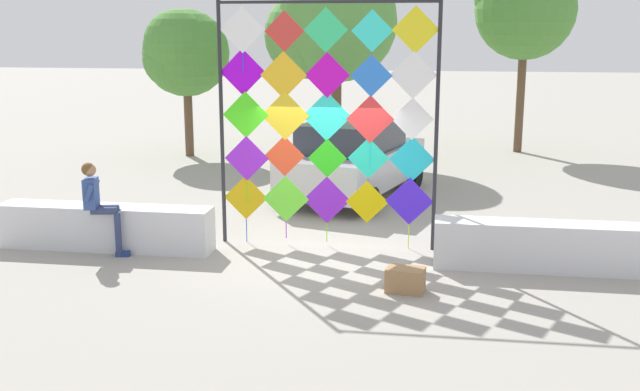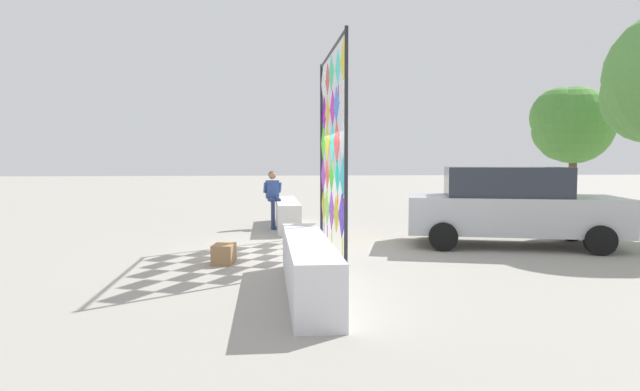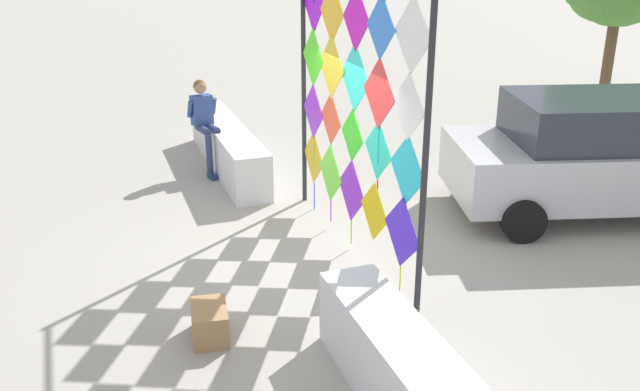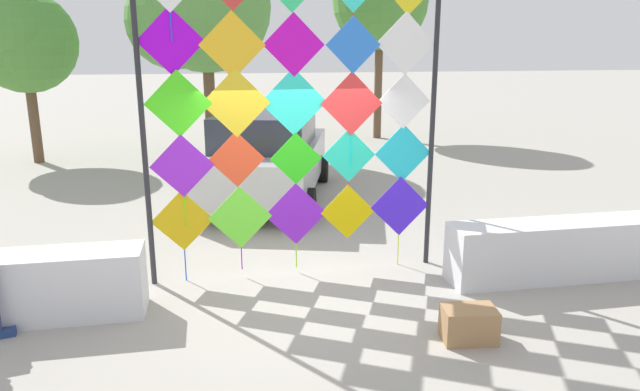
% 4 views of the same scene
% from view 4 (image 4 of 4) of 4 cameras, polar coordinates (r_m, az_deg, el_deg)
% --- Properties ---
extents(ground, '(120.00, 120.00, 0.00)m').
position_cam_4_polar(ground, '(7.53, -1.64, -9.25)').
color(ground, '#9E998E').
extents(plaza_ledge_right, '(3.86, 0.60, 0.78)m').
position_cam_4_polar(plaza_ledge_right, '(8.64, 24.82, -4.70)').
color(plaza_ledge_right, silver).
rests_on(plaza_ledge_right, ground).
extents(kite_display_rack, '(3.87, 0.12, 4.34)m').
position_cam_4_polar(kite_display_rack, '(7.51, -2.68, 9.71)').
color(kite_display_rack, '#232328').
rests_on(kite_display_rack, ground).
extents(parked_car, '(3.13, 4.95, 1.78)m').
position_cam_4_polar(parked_car, '(11.71, -5.21, 3.99)').
color(parked_car, '#B7B7BC').
rests_on(parked_car, ground).
extents(cardboard_box_large, '(0.60, 0.44, 0.36)m').
position_cam_4_polar(cardboard_box_large, '(6.47, 14.46, -12.18)').
color(cardboard_box_large, '#9E754C').
rests_on(cardboard_box_large, ground).
extents(tree_far_right, '(3.85, 3.49, 5.80)m').
position_cam_4_polar(tree_far_right, '(16.39, -11.66, 17.37)').
color(tree_far_right, brown).
rests_on(tree_far_right, ground).
extents(tree_broadleaf, '(2.61, 2.74, 4.44)m').
position_cam_4_polar(tree_broadleaf, '(16.87, -27.59, 13.24)').
color(tree_broadleaf, brown).
rests_on(tree_broadleaf, ground).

